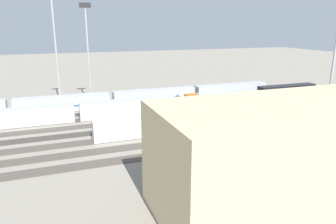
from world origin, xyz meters
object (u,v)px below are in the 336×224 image
Objects in this scene: train_on_track_3 at (202,106)px; train_on_track_0 at (111,100)px; light_mast_0 at (87,42)px; train_on_track_2 at (124,108)px; train_on_track_5 at (257,114)px; maintenance_shed at (304,152)px; light_mast_2 at (54,32)px.

train_on_track_0 is at bearing -37.83° from train_on_track_3.
train_on_track_3 is 0.38× the size of light_mast_0.
train_on_track_0 is 0.83× the size of train_on_track_2.
light_mast_0 is (4.73, -3.73, 14.88)m from train_on_track_0.
train_on_track_5 is at bearing 138.52° from light_mast_0.
light_mast_0 is 61.39m from maintenance_shed.
maintenance_shed is (-18.16, 57.67, -10.61)m from light_mast_0.
train_on_track_3 is at bearing 142.09° from light_mast_0.
maintenance_shed is at bearing 107.48° from light_mast_0.
light_mast_0 reaches higher than train_on_track_2.
train_on_track_0 is 37.36m from train_on_track_5.
light_mast_2 reaches higher than train_on_track_2.
maintenance_shed is (-26.00, 55.97, -13.00)m from light_mast_2.
light_mast_0 is 0.73× the size of maintenance_shed.
train_on_track_3 is 0.28× the size of maintenance_shed.
train_on_track_2 reaches higher than train_on_track_5.
light_mast_2 is (12.57, -2.02, 17.27)m from train_on_track_0.
maintenance_shed is at bearing 63.65° from train_on_track_5.
train_on_track_0 is (19.32, -15.00, -0.17)m from train_on_track_3.
train_on_track_0 is at bearing 170.86° from light_mast_2.
train_on_track_5 is 2.32× the size of light_mast_2.
train_on_track_3 is at bearing -49.82° from train_on_track_5.
maintenance_shed reaches higher than train_on_track_0.
train_on_track_0 is 1.34× the size of train_on_track_5.
maintenance_shed is at bearing 81.40° from train_on_track_3.
maintenance_shed is (14.34, 28.94, 4.23)m from train_on_track_5.
light_mast_2 reaches higher than light_mast_0.
train_on_track_3 is 39.99m from light_mast_2.
light_mast_2 is at bearing -9.14° from train_on_track_0.
train_on_track_2 is 4.36× the size of light_mast_0.
light_mast_2 is at bearing -28.09° from train_on_track_3.
light_mast_2 is at bearing 12.29° from light_mast_0.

